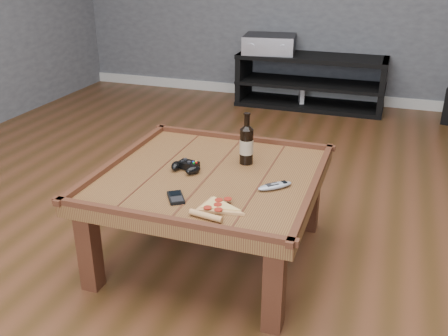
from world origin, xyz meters
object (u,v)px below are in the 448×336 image
(beer_bottle, at_px, (246,143))
(remote_control, at_px, (275,186))
(game_controller, at_px, (186,166))
(pizza_slice, at_px, (216,208))
(smartphone, at_px, (176,197))
(game_console, at_px, (301,97))
(media_console, at_px, (310,82))
(av_receiver, at_px, (269,44))
(coffee_table, at_px, (211,185))

(beer_bottle, height_order, remote_control, beer_bottle)
(game_controller, bearing_deg, beer_bottle, 48.05)
(pizza_slice, bearing_deg, game_controller, 139.28)
(smartphone, relative_size, game_console, 0.63)
(pizza_slice, bearing_deg, media_console, 102.25)
(media_console, relative_size, game_console, 6.92)
(av_receiver, bearing_deg, coffee_table, -88.67)
(pizza_slice, bearing_deg, game_console, 103.65)
(beer_bottle, xyz_separation_m, av_receiver, (-0.54, 2.57, 0.03))
(pizza_slice, xyz_separation_m, remote_control, (0.18, 0.27, 0.00))
(remote_control, xyz_separation_m, game_console, (-0.40, 2.78, -0.37))
(beer_bottle, distance_m, pizza_slice, 0.51)
(pizza_slice, relative_size, game_console, 1.37)
(media_console, relative_size, av_receiver, 2.65)
(pizza_slice, xyz_separation_m, smartphone, (-0.19, 0.04, -0.00))
(coffee_table, xyz_separation_m, smartphone, (-0.05, -0.29, 0.07))
(coffee_table, height_order, remote_control, same)
(media_console, height_order, av_receiver, av_receiver)
(media_console, bearing_deg, remote_control, -83.43)
(smartphone, relative_size, av_receiver, 0.24)
(coffee_table, height_order, beer_bottle, beer_bottle)
(coffee_table, height_order, pizza_slice, pizza_slice)
(beer_bottle, xyz_separation_m, remote_control, (0.20, -0.23, -0.09))
(game_console, bearing_deg, remote_control, -99.32)
(pizza_slice, bearing_deg, remote_control, 66.51)
(smartphone, height_order, av_receiver, av_receiver)
(remote_control, bearing_deg, pizza_slice, -76.11)
(game_controller, bearing_deg, remote_control, 5.17)
(beer_bottle, xyz_separation_m, game_console, (-0.20, 2.55, -0.46))
(smartphone, height_order, game_console, smartphone)
(game_controller, xyz_separation_m, smartphone, (0.07, -0.29, -0.01))
(av_receiver, bearing_deg, game_console, -9.91)
(smartphone, xyz_separation_m, remote_control, (0.37, 0.24, 0.00))
(media_console, distance_m, beer_bottle, 2.60)
(media_console, bearing_deg, pizza_slice, -87.29)
(pizza_slice, height_order, remote_control, pizza_slice)
(coffee_table, bearing_deg, pizza_slice, -66.03)
(media_console, distance_m, game_controller, 2.77)
(media_console, height_order, pizza_slice, media_console)
(remote_control, bearing_deg, av_receiver, 151.71)
(coffee_table, distance_m, remote_control, 0.34)
(beer_bottle, distance_m, av_receiver, 2.62)
(coffee_table, bearing_deg, game_console, 91.55)
(coffee_table, distance_m, game_console, 2.75)
(remote_control, height_order, av_receiver, av_receiver)
(remote_control, bearing_deg, game_controller, -139.52)
(game_controller, distance_m, remote_control, 0.45)
(remote_control, height_order, game_console, remote_control)
(av_receiver, distance_m, game_console, 0.60)
(media_console, bearing_deg, smartphone, -90.90)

